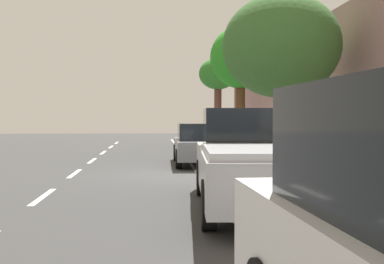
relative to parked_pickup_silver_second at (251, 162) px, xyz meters
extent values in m
plane|color=#363636|center=(-1.09, 5.27, -0.90)|extent=(68.90, 68.90, 0.00)
cube|color=#969D95|center=(2.70, 5.27, -0.83)|extent=(3.27, 43.06, 0.13)
cube|color=gray|center=(0.99, 5.27, -0.83)|extent=(0.16, 43.06, 0.13)
cube|color=white|center=(-4.32, 1.64, -0.90)|extent=(0.14, 2.20, 0.01)
cube|color=white|center=(-4.32, 5.84, -0.90)|extent=(0.14, 2.20, 0.01)
cube|color=white|center=(-4.32, 10.04, -0.90)|extent=(0.14, 2.20, 0.01)
cube|color=white|center=(-4.32, 14.24, -0.90)|extent=(0.14, 2.20, 0.01)
cube|color=white|center=(-4.32, 18.44, -0.90)|extent=(0.14, 2.20, 0.01)
cube|color=white|center=(-4.32, 22.64, -0.90)|extent=(0.14, 2.20, 0.01)
cube|color=white|center=(-0.48, 5.27, -0.90)|extent=(0.12, 43.06, 0.01)
cube|color=gray|center=(4.58, 5.27, 1.83)|extent=(0.50, 43.06, 5.46)
cube|color=#B7BABF|center=(-0.01, -0.10, -0.15)|extent=(2.32, 5.42, 0.80)
cube|color=black|center=(0.06, 0.82, 0.65)|extent=(1.83, 1.62, 0.80)
cube|color=#B7BABF|center=(-0.09, -1.29, 0.31)|extent=(2.04, 2.77, 0.12)
cylinder|color=black|center=(1.01, 1.47, -0.50)|extent=(0.28, 0.81, 0.80)
cylinder|color=black|center=(-0.79, 1.60, -0.50)|extent=(0.28, 0.81, 0.80)
cylinder|color=black|center=(0.78, -1.81, -0.50)|extent=(0.28, 0.81, 0.80)
cylinder|color=black|center=(-1.02, -1.68, -0.50)|extent=(0.28, 0.81, 0.80)
cube|color=slate|center=(-0.18, 8.33, -0.30)|extent=(1.84, 4.43, 0.64)
cube|color=black|center=(-0.18, 8.33, 0.32)|extent=(1.59, 2.13, 0.60)
cylinder|color=black|center=(0.66, 9.68, -0.57)|extent=(0.23, 0.66, 0.66)
cylinder|color=black|center=(-0.96, 9.71, -0.57)|extent=(0.23, 0.66, 0.66)
cylinder|color=black|center=(0.60, 6.95, -0.57)|extent=(0.23, 0.66, 0.66)
cylinder|color=black|center=(-1.01, 6.98, -0.57)|extent=(0.23, 0.66, 0.66)
torus|color=black|center=(0.00, 14.42, -0.54)|extent=(0.72, 0.11, 0.72)
torus|color=black|center=(1.03, 14.32, -0.54)|extent=(0.72, 0.11, 0.72)
cylinder|color=black|center=(0.39, 14.39, -0.45)|extent=(0.65, 0.10, 0.53)
cylinder|color=black|center=(0.75, 14.35, -0.46)|extent=(0.14, 0.05, 0.49)
cylinder|color=black|center=(0.44, 14.38, -0.21)|extent=(0.73, 0.10, 0.05)
cylinder|color=black|center=(0.86, 14.34, -0.62)|extent=(0.36, 0.07, 0.19)
cylinder|color=black|center=(0.92, 14.34, -0.38)|extent=(0.27, 0.06, 0.34)
cylinder|color=black|center=(0.04, 14.42, -0.37)|extent=(0.12, 0.05, 0.35)
cube|color=black|center=(0.80, 14.35, -0.18)|extent=(0.25, 0.12, 0.05)
cylinder|color=black|center=(0.08, 14.42, -0.14)|extent=(0.07, 0.46, 0.03)
cylinder|color=#C6B284|center=(0.75, 14.02, -0.47)|extent=(0.15, 0.15, 0.86)
cylinder|color=#C6B284|center=(0.68, 13.83, -0.47)|extent=(0.15, 0.15, 0.86)
cube|color=white|center=(0.72, 13.92, 0.27)|extent=(0.34, 0.43, 0.61)
cylinder|color=white|center=(0.80, 14.17, 0.24)|extent=(0.10, 0.10, 0.58)
cylinder|color=white|center=(0.63, 13.68, 0.24)|extent=(0.10, 0.10, 0.58)
sphere|color=tan|center=(0.72, 13.92, 0.69)|extent=(0.24, 0.24, 0.24)
sphere|color=navy|center=(0.72, 13.92, 0.73)|extent=(0.27, 0.27, 0.27)
cube|color=black|center=(0.90, 13.86, 0.29)|extent=(0.27, 0.34, 0.44)
cylinder|color=brown|center=(2.04, 5.24, 0.64)|extent=(0.29, 0.29, 2.81)
ellipsoid|color=#39662D|center=(2.04, 5.24, 3.04)|extent=(3.61, 3.61, 3.18)
cylinder|color=brown|center=(2.04, 12.00, 1.01)|extent=(0.44, 0.44, 3.55)
ellipsoid|color=#2D9225|center=(2.04, 12.00, 3.54)|extent=(2.72, 2.72, 2.79)
cylinder|color=brown|center=(2.04, 19.35, 1.03)|extent=(0.44, 0.44, 3.60)
ellipsoid|color=#307A2A|center=(2.04, 19.35, 3.46)|extent=(2.30, 2.30, 1.93)
cylinder|color=black|center=(3.45, 2.78, -0.34)|extent=(0.15, 0.15, 0.86)
cylinder|color=black|center=(3.48, 2.58, -0.34)|extent=(0.15, 0.15, 0.86)
cube|color=black|center=(3.47, 2.68, 0.40)|extent=(0.29, 0.41, 0.61)
cylinder|color=black|center=(3.42, 2.93, 0.37)|extent=(0.10, 0.10, 0.58)
cylinder|color=black|center=(3.51, 2.42, 0.37)|extent=(0.10, 0.10, 0.58)
sphere|color=tan|center=(3.47, 2.68, 0.82)|extent=(0.24, 0.24, 0.24)
camera|label=1|loc=(-1.88, -8.94, 0.89)|focal=43.89mm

